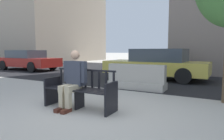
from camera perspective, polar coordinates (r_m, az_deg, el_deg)
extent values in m
plane|color=#B7B2A8|center=(4.19, -7.34, -12.72)|extent=(200.00, 200.00, 0.00)
cube|color=black|center=(12.18, 17.92, -0.84)|extent=(120.00, 12.00, 0.01)
cube|color=black|center=(5.13, -16.62, -5.68)|extent=(0.06, 0.51, 0.66)
cube|color=black|center=(4.16, -0.19, -8.06)|extent=(0.06, 0.51, 0.66)
cube|color=black|center=(4.62, -9.26, -8.10)|extent=(0.05, 0.32, 0.45)
cube|color=black|center=(4.40, -11.14, -5.84)|extent=(1.60, 0.10, 0.02)
cube|color=black|center=(4.48, -10.20, -5.60)|extent=(1.60, 0.10, 0.02)
cube|color=black|center=(4.57, -9.31, -5.37)|extent=(1.60, 0.10, 0.02)
cube|color=black|center=(4.66, -8.45, -5.14)|extent=(1.60, 0.10, 0.02)
cube|color=black|center=(4.75, -7.62, -4.93)|extent=(1.60, 0.10, 0.02)
cube|color=black|center=(4.71, -7.61, 0.03)|extent=(1.60, 0.07, 0.04)
cube|color=black|center=(5.20, -14.31, -1.89)|extent=(0.04, 0.03, 0.38)
cube|color=black|center=(5.08, -12.74, -2.04)|extent=(0.04, 0.03, 0.38)
cube|color=black|center=(4.96, -11.10, -2.19)|extent=(0.04, 0.03, 0.38)
cube|color=black|center=(4.84, -9.38, -2.34)|extent=(0.04, 0.03, 0.38)
cube|color=black|center=(4.73, -7.58, -2.50)|extent=(0.04, 0.03, 0.38)
cube|color=black|center=(4.62, -5.69, -2.66)|extent=(0.04, 0.03, 0.38)
cube|color=black|center=(4.52, -3.71, -2.83)|extent=(0.04, 0.03, 0.38)
cube|color=black|center=(4.43, -1.65, -3.01)|extent=(0.04, 0.03, 0.38)
cube|color=black|center=(4.34, 0.50, -3.18)|extent=(0.04, 0.03, 0.38)
cube|color=black|center=(5.06, -16.88, -2.22)|extent=(0.06, 0.46, 0.03)
cube|color=black|center=(4.08, -0.32, -3.81)|extent=(0.06, 0.46, 0.03)
cube|color=#383D4C|center=(4.66, -10.23, -0.92)|extent=(0.41, 0.25, 0.56)
sphere|color=tan|center=(4.62, -10.47, 4.24)|extent=(0.21, 0.21, 0.21)
cube|color=#C6B793|center=(4.60, -12.75, -4.97)|extent=(0.15, 0.44, 0.14)
cube|color=#C6B793|center=(4.48, -11.00, -5.20)|extent=(0.15, 0.44, 0.14)
cube|color=#C6B793|center=(4.53, -14.10, -8.47)|extent=(0.11, 0.11, 0.45)
cube|color=#C6B793|center=(4.41, -12.35, -8.80)|extent=(0.11, 0.11, 0.45)
cube|color=#4C2319|center=(4.52, -14.74, -10.94)|extent=(0.12, 0.26, 0.08)
cube|color=#4C2319|center=(4.40, -12.99, -11.35)|extent=(0.12, 0.26, 0.08)
cube|color=#383D4C|center=(4.79, -12.76, -0.32)|extent=(0.09, 0.12, 0.48)
cube|color=#383D4C|center=(4.49, -8.02, -0.63)|extent=(0.09, 0.12, 0.48)
cube|color=#ADA89E|center=(6.94, 6.87, -4.34)|extent=(2.01, 0.72, 0.24)
cube|color=#ADA89E|center=(6.88, 6.91, -0.89)|extent=(2.01, 0.34, 0.60)
cube|color=#DBC64C|center=(9.43, 12.20, 0.77)|extent=(4.64, 1.93, 0.56)
cube|color=#38424C|center=(9.34, 13.35, 4.17)|extent=(2.35, 1.67, 0.57)
cylinder|color=black|center=(9.21, 1.98, -0.59)|extent=(0.64, 0.23, 0.64)
cylinder|color=black|center=(10.77, 6.42, 0.28)|extent=(0.64, 0.23, 0.64)
cylinder|color=black|center=(8.25, 19.69, -1.64)|extent=(0.64, 0.23, 0.64)
cylinder|color=black|center=(9.97, 21.58, -0.51)|extent=(0.64, 0.23, 0.64)
cube|color=maroon|center=(14.61, -22.88, 2.13)|extent=(4.59, 1.79, 0.56)
cube|color=#38424C|center=(14.74, -23.40, 4.22)|extent=(2.30, 1.57, 0.51)
cylinder|color=black|center=(14.09, -16.62, 1.32)|extent=(0.64, 0.22, 0.64)
cylinder|color=black|center=(12.99, -21.95, 0.81)|extent=(0.64, 0.22, 0.64)
cylinder|color=black|center=(16.26, -23.57, 1.63)|extent=(0.64, 0.22, 0.64)
cylinder|color=black|center=(15.32, -28.58, 1.20)|extent=(0.64, 0.22, 0.64)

